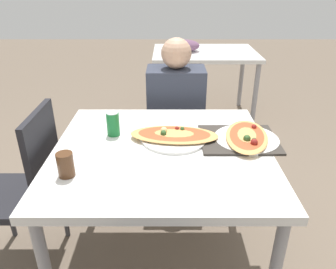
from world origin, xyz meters
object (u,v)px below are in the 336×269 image
chair_far_seated (175,123)px  chair_side_left (28,185)px  drink_glass (66,165)px  pizza_second (247,137)px  dining_table (162,162)px  soda_can (113,124)px  pizza_main (174,136)px  person_seated (176,108)px

chair_far_seated → chair_side_left: 1.12m
drink_glass → pizza_second: drink_glass is taller
dining_table → soda_can: soda_can is taller
chair_far_seated → pizza_main: size_ratio=2.00×
chair_far_seated → person_seated: bearing=90.0°
pizza_main → drink_glass: bearing=-143.6°
chair_side_left → drink_glass: chair_side_left is taller
drink_glass → soda_can: bearing=70.0°
chair_far_seated → pizza_main: bearing=88.2°
chair_far_seated → pizza_second: 0.86m
chair_far_seated → chair_side_left: size_ratio=1.00×
pizza_main → dining_table: bearing=-121.7°
dining_table → soda_can: bearing=149.5°
chair_side_left → person_seated: (0.79, 0.67, 0.16)m
dining_table → pizza_second: size_ratio=2.48×
chair_far_seated → soda_can: size_ratio=7.38×
dining_table → pizza_main: pizza_main is taller
pizza_main → soda_can: soda_can is taller
chair_far_seated → person_seated: 0.20m
dining_table → pizza_main: bearing=58.3°
pizza_second → drink_glass: bearing=-158.8°
pizza_main → drink_glass: (-0.45, -0.33, 0.03)m
dining_table → drink_glass: drink_glass is taller
drink_glass → pizza_second: bearing=21.2°
person_seated → drink_glass: person_seated is taller
dining_table → drink_glass: bearing=-149.2°
pizza_main → soda_can: size_ratio=3.70×
chair_far_seated → person_seated: (-0.00, -0.12, 0.16)m
soda_can → pizza_main: bearing=-8.7°
dining_table → soda_can: (-0.25, 0.15, 0.14)m
person_seated → pizza_second: bearing=118.6°
person_seated → pizza_second: 0.72m
drink_glass → pizza_second: (0.82, 0.32, -0.03)m
dining_table → chair_far_seated: size_ratio=1.13×
chair_far_seated → drink_glass: size_ratio=8.76×
chair_side_left → drink_glass: (0.32, -0.27, 0.29)m
pizza_main → person_seated: bearing=87.9°
chair_side_left → drink_glass: 0.51m
dining_table → chair_far_seated: (0.08, 0.83, -0.17)m
dining_table → pizza_main: 0.15m
pizza_main → drink_glass: size_ratio=4.39×
chair_far_seated → chair_side_left: (-0.79, -0.79, 0.00)m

